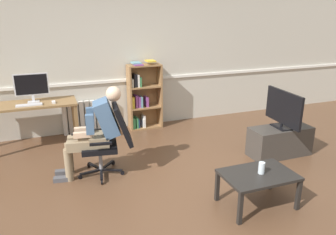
{
  "coord_description": "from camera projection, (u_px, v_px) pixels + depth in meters",
  "views": [
    {
      "loc": [
        -1.43,
        -3.34,
        2.18
      ],
      "look_at": [
        0.15,
        0.85,
        0.7
      ],
      "focal_mm": 34.99,
      "sensor_mm": 36.0,
      "label": 1
    }
  ],
  "objects": [
    {
      "name": "ground_plane",
      "position": [
        181.0,
        191.0,
        4.13
      ],
      "size": [
        18.0,
        18.0,
        0.0
      ],
      "primitive_type": "plane",
      "color": "brown"
    },
    {
      "name": "back_wall",
      "position": [
        126.0,
        57.0,
        6.06
      ],
      "size": [
        12.0,
        0.13,
        2.7
      ],
      "color": "beige",
      "rests_on": "ground_plane"
    },
    {
      "name": "computer_mouse",
      "position": [
        54.0,
        102.0,
        5.23
      ],
      "size": [
        0.06,
        0.1,
        0.03
      ],
      "primitive_type": "cube",
      "color": "white",
      "rests_on": "computer_desk"
    },
    {
      "name": "radiator",
      "position": [
        88.0,
        117.0,
        6.02
      ],
      "size": [
        0.89,
        0.08,
        0.61
      ],
      "color": "white",
      "rests_on": "ground_plane"
    },
    {
      "name": "office_chair",
      "position": [
        110.0,
        138.0,
        4.43
      ],
      "size": [
        0.8,
        0.62,
        0.98
      ],
      "rotation": [
        0.0,
        0.0,
        -1.72
      ],
      "color": "black",
      "rests_on": "ground_plane"
    },
    {
      "name": "tv_screen",
      "position": [
        283.0,
        109.0,
        4.93
      ],
      "size": [
        0.22,
        0.82,
        0.57
      ],
      "rotation": [
        0.0,
        0.0,
        1.51
      ],
      "color": "black",
      "rests_on": "tv_stand"
    },
    {
      "name": "drinking_glass",
      "position": [
        262.0,
        168.0,
        3.71
      ],
      "size": [
        0.07,
        0.07,
        0.13
      ],
      "primitive_type": "cylinder",
      "color": "silver",
      "rests_on": "coffee_table"
    },
    {
      "name": "coffee_table",
      "position": [
        258.0,
        177.0,
        3.74
      ],
      "size": [
        0.83,
        0.55,
        0.41
      ],
      "color": "black",
      "rests_on": "ground_plane"
    },
    {
      "name": "tv_stand",
      "position": [
        280.0,
        141.0,
        5.1
      ],
      "size": [
        0.97,
        0.41,
        0.46
      ],
      "color": "#3D3833",
      "rests_on": "ground_plane"
    },
    {
      "name": "keyboard",
      "position": [
        29.0,
        105.0,
        5.09
      ],
      "size": [
        0.39,
        0.12,
        0.02
      ],
      "primitive_type": "cube",
      "color": "silver",
      "rests_on": "computer_desk"
    },
    {
      "name": "imac_monitor",
      "position": [
        32.0,
        86.0,
        5.23
      ],
      "size": [
        0.52,
        0.14,
        0.46
      ],
      "color": "silver",
      "rests_on": "computer_desk"
    },
    {
      "name": "person_seated",
      "position": [
        95.0,
        130.0,
        4.36
      ],
      "size": [
        0.96,
        0.45,
        1.24
      ],
      "rotation": [
        0.0,
        0.0,
        -1.72
      ],
      "color": "#937F60",
      "rests_on": "ground_plane"
    },
    {
      "name": "bookshelf",
      "position": [
        142.0,
        97.0,
        6.19
      ],
      "size": [
        0.63,
        0.29,
        1.3
      ],
      "color": "olive",
      "rests_on": "ground_plane"
    },
    {
      "name": "computer_desk",
      "position": [
        32.0,
        110.0,
        5.26
      ],
      "size": [
        1.39,
        0.59,
        0.76
      ],
      "color": "olive",
      "rests_on": "ground_plane"
    }
  ]
}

